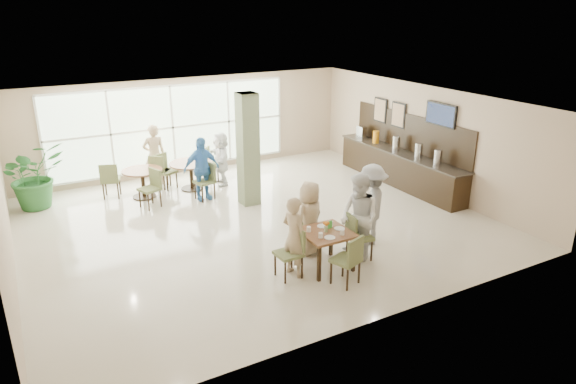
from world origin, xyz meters
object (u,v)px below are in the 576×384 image
potted_plant (34,175)px  main_table (326,236)px  round_table_right (191,168)px  buffet_counter (400,165)px  teen_standing (371,204)px  adult_a (201,169)px  round_table_left (142,177)px  teen_far (310,218)px  teen_right (359,217)px  adult_b (221,159)px  teen_left (294,237)px  adult_standing (154,155)px

potted_plant → main_table: bearing=-53.3°
round_table_right → buffet_counter: (5.23, -2.42, -0.03)m
buffet_counter → teen_standing: bearing=-139.1°
main_table → adult_a: size_ratio=0.55×
main_table → buffet_counter: bearing=34.9°
round_table_left → teen_far: teen_far is taller
teen_right → potted_plant: bearing=-139.2°
round_table_left → adult_b: bearing=-0.3°
teen_far → teen_right: 0.98m
teen_right → round_table_left: bearing=-153.0°
main_table → buffet_counter: 5.44m
buffet_counter → teen_standing: 4.02m
teen_right → adult_a: teen_right is taller
round_table_right → teen_standing: size_ratio=0.68×
adult_a → teen_far: bearing=-82.6°
potted_plant → adult_a: bearing=-21.4°
round_table_left → teen_left: size_ratio=0.67×
adult_b → teen_right: bearing=20.1°
teen_standing → adult_b: (-1.32, 5.02, -0.12)m
adult_a → round_table_right: bearing=84.7°
adult_standing → teen_standing: bearing=117.7°
buffet_counter → teen_far: size_ratio=3.09×
potted_plant → adult_b: 4.71m
main_table → teen_right: (0.78, 0.03, 0.22)m
round_table_left → adult_b: size_ratio=0.70×
teen_right → adult_a: 4.86m
teen_right → teen_standing: size_ratio=1.01×
buffet_counter → teen_standing: (-3.03, -2.62, 0.30)m
teen_left → adult_b: (0.75, 5.45, -0.03)m
potted_plant → teen_left: size_ratio=1.06×
adult_a → adult_b: (0.89, 0.88, -0.08)m
teen_left → adult_b: bearing=-24.5°
teen_standing → adult_a: size_ratio=1.04×
adult_a → adult_standing: (-0.74, 1.73, 0.03)m
teen_far → adult_standing: adult_standing is taller
round_table_left → potted_plant: potted_plant is taller
round_table_right → teen_left: bearing=-88.7°
round_table_right → teen_right: (1.55, -5.50, 0.28)m
teen_standing → teen_right: bearing=-14.0°
buffet_counter → teen_far: 5.04m
potted_plant → teen_far: bearing=-49.6°
adult_a → adult_standing: 1.88m
teen_left → round_table_left: bearing=-2.0°
teen_far → teen_standing: 1.39m
main_table → teen_standing: size_ratio=0.53×
teen_left → teen_far: size_ratio=1.01×
round_table_left → round_table_right: same height
teen_right → teen_standing: bearing=124.7°
teen_right → adult_standing: bearing=-160.5°
teen_standing → adult_a: (-2.21, 4.14, -0.03)m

